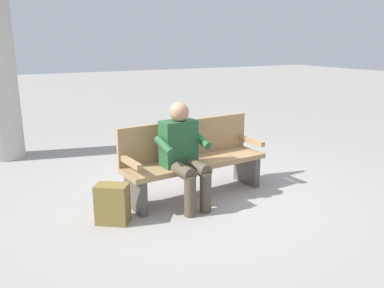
% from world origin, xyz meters
% --- Properties ---
extents(ground_plane, '(40.00, 40.00, 0.00)m').
position_xyz_m(ground_plane, '(0.00, 0.00, 0.00)').
color(ground_plane, gray).
extents(bench_near, '(1.84, 0.64, 0.90)m').
position_xyz_m(bench_near, '(0.01, -0.07, 0.46)').
color(bench_near, '#9E7A51').
rests_on(bench_near, ground).
extents(person_seated, '(0.60, 0.60, 1.18)m').
position_xyz_m(person_seated, '(0.26, 0.18, 0.63)').
color(person_seated, '#23512D').
rests_on(person_seated, ground).
extents(backpack, '(0.39, 0.36, 0.42)m').
position_xyz_m(backpack, '(1.11, 0.24, 0.20)').
color(backpack, brown).
rests_on(backpack, ground).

